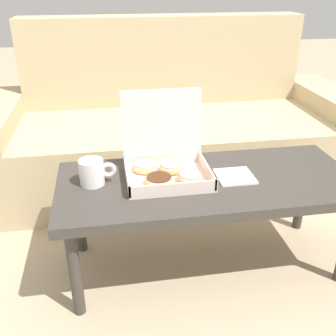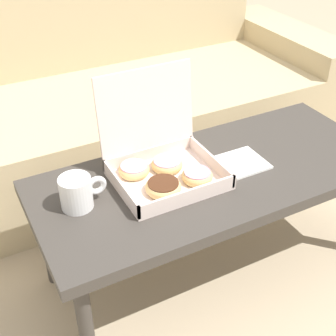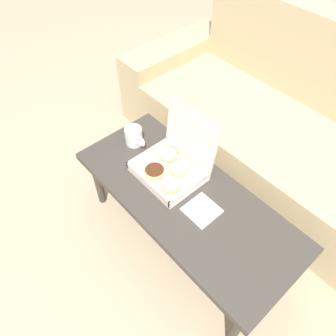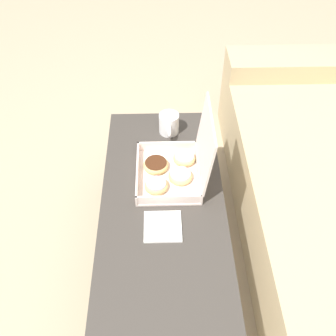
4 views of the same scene
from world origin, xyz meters
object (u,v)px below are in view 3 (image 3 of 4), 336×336
couch (287,132)px  coffee_mug (134,137)px  pastry_box (172,164)px  coffee_table (185,201)px

couch → coffee_mug: 0.97m
coffee_mug → couch: bearing=62.2°
couch → pastry_box: couch is taller
coffee_table → coffee_mug: 0.46m
pastry_box → coffee_mug: bearing=-175.5°
coffee_table → coffee_mug: coffee_mug is taller
couch → coffee_mug: size_ratio=15.56×
pastry_box → couch: bearing=78.9°
coffee_table → coffee_mug: (-0.45, 0.03, 0.09)m
pastry_box → coffee_mug: 0.29m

